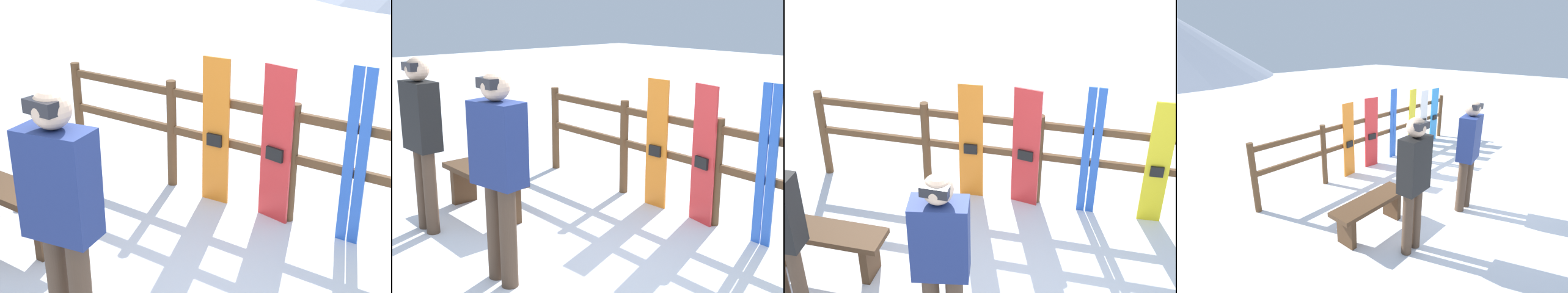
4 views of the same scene
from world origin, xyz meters
TOP-DOWN VIEW (x-y plane):
  - ground_plane at (0.00, 0.00)m, footprint 40.00×40.00m
  - fence at (0.00, 1.98)m, footprint 5.48×0.10m
  - bench at (-1.85, 0.34)m, footprint 1.24×0.36m
  - person_black at (-1.82, -0.33)m, footprint 0.42×0.24m
  - person_navy at (-0.42, -0.33)m, footprint 0.47×0.32m
  - snowboard_orange at (-0.78, 1.92)m, footprint 0.28×0.07m
  - snowboard_red at (-0.14, 1.92)m, footprint 0.32×0.10m
  - ski_pair_blue at (0.58, 1.93)m, footprint 0.20×0.02m

SIDE VIEW (x-z plane):
  - ground_plane at x=0.00m, z-range 0.00..0.00m
  - bench at x=-1.85m, z-range 0.11..0.59m
  - fence at x=0.00m, z-range 0.11..1.25m
  - snowboard_orange at x=-0.78m, z-range 0.00..1.45m
  - snowboard_red at x=-0.14m, z-range 0.00..1.46m
  - ski_pair_blue at x=0.58m, z-range 0.00..1.56m
  - person_navy at x=-0.42m, z-range 0.15..1.90m
  - person_black at x=-1.82m, z-range 0.16..1.91m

